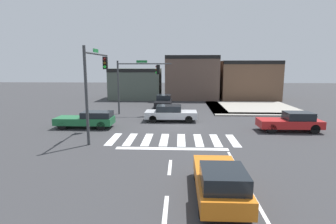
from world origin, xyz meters
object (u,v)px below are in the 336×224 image
traffic_signal_northwest (137,77)px  car_black (164,102)px  traffic_signal_southwest (95,76)px  car_green (88,119)px  car_silver (171,113)px  car_red (291,122)px  car_orange (220,181)px

traffic_signal_northwest → car_black: (2.46, 4.24, -3.13)m
traffic_signal_southwest → traffic_signal_northwest: (1.35, 9.26, -0.38)m
car_green → car_silver: bearing=-155.3°
car_green → car_silver: size_ratio=0.99×
car_silver → traffic_signal_southwest: bearing=-130.2°
traffic_signal_northwest → car_red: traffic_signal_northwest is taller
car_black → car_orange: (3.45, -22.16, -0.04)m
traffic_signal_northwest → car_red: size_ratio=1.21×
traffic_signal_southwest → traffic_signal_northwest: size_ratio=1.10×
car_silver → car_green: bearing=-155.3°
car_green → car_red: size_ratio=0.99×
car_silver → car_red: size_ratio=1.00×
traffic_signal_southwest → car_green: size_ratio=1.34×
car_green → car_black: size_ratio=1.01×
car_black → traffic_signal_northwest: bearing=-30.1°
traffic_signal_southwest → car_black: size_ratio=1.35×
car_silver → car_black: (-1.10, 7.68, 0.03)m
car_green → car_red: 15.90m
car_green → car_orange: 14.51m
traffic_signal_northwest → traffic_signal_southwest: bearing=-98.3°
traffic_signal_northwest → car_orange: traffic_signal_northwest is taller
traffic_signal_southwest → car_orange: (7.26, -8.67, -3.54)m
car_black → car_red: bearing=43.1°
car_silver → car_orange: size_ratio=1.06×
car_silver → traffic_signal_northwest: bearing=135.9°
car_green → car_orange: car_orange is taller
car_green → car_black: 12.00m
car_silver → car_red: car_red is taller
car_red → car_orange: bearing=57.5°
car_silver → car_red: bearing=-20.4°
car_silver → car_black: car_black is taller
traffic_signal_northwest → car_red: bearing=-28.2°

